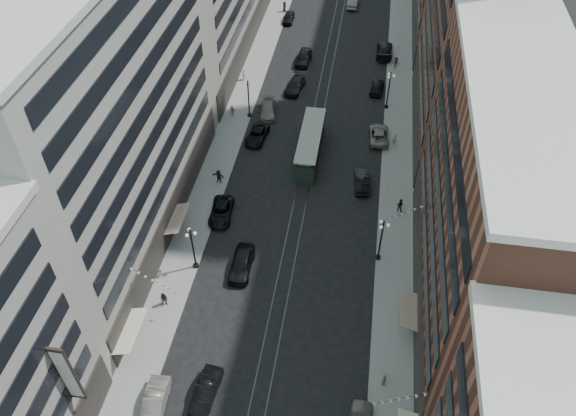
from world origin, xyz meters
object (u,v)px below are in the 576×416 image
Objects in this scene: lamppost_se_far at (381,239)px; pedestrian_6 at (232,111)px; lamppost_sw_mid at (249,98)px; car_7 at (257,135)px; car_11 at (379,134)px; pedestrian_7 at (400,205)px; pedestrian_2 at (164,299)px; car_extra_1 at (242,263)px; car_9 at (288,17)px; lamppost_sw_far at (193,247)px; pedestrian_8 at (395,138)px; lamppost_se_mid at (389,89)px; car_2 at (221,212)px; car_5 at (206,391)px; car_13 at (304,57)px; pedestrian_5 at (219,176)px; pedestrian_4 at (384,379)px; car_8 at (268,110)px; pedestrian_extra_1 at (284,7)px; car_1 at (154,404)px; car_extra_0 at (377,87)px; pedestrian_extra_0 at (243,75)px; car_10 at (362,181)px; car_extra_2 at (295,85)px; pedestrian_9 at (396,63)px; streetcar at (310,145)px; car_14 at (353,2)px; car_12 at (384,50)px.

pedestrian_6 is (-20.66, 22.62, -2.09)m from lamppost_se_far.
car_7 is (1.99, -4.83, -2.41)m from lamppost_sw_mid.
car_11 is 3.09× the size of pedestrian_7.
pedestrian_2 is 0.31× the size of car_extra_1.
car_9 is (0.86, 29.03, -2.36)m from lamppost_sw_mid.
lamppost_sw_far is 3.06× the size of pedestrian_8.
lamppost_se_mid is 1.09× the size of car_2.
lamppost_sw_mid reaches higher than pedestrian_2.
car_9 is (-3.84, 69.59, -0.04)m from car_5.
car_13 is at bearing -58.94° from car_11.
pedestrian_5 is at bearing -98.48° from car_13.
lamppost_sw_mid is at bearing -160.12° from pedestrian_6.
lamppost_sw_far is at bearing 49.47° from pedestrian_7.
car_2 is 25.83m from pedestrian_4.
car_2 is (-17.60, 3.66, -2.39)m from lamppost_se_far.
pedestrian_7 is at bearing 11.16° from pedestrian_4.
car_8 is 15.21m from pedestrian_5.
car_2 is 20.44m from car_8.
car_1 is at bearing -147.75° from pedestrian_extra_1.
lamppost_sw_far is 27.00m from lamppost_sw_mid.
pedestrian_4 is 41.90m from car_8.
pedestrian_extra_0 is (-19.68, -0.12, 0.25)m from car_extra_0.
lamppost_se_mid reaches higher than car_10.
car_extra_2 is 25.49m from pedestrian_extra_1.
pedestrian_4 is 0.92× the size of pedestrian_9.
car_11 is at bearing -121.30° from pedestrian_extra_1.
car_7 is 1.00× the size of car_8.
car_13 is at bearing 99.77° from streetcar.
pedestrian_5 is at bearing 77.87° from car_14.
pedestrian_2 reaches higher than car_11.
lamppost_se_mid reaches higher than car_extra_1.
pedestrian_9 is at bearing 70.07° from pedestrian_5.
pedestrian_2 is 64.61m from pedestrian_extra_1.
pedestrian_5 is 23.02m from pedestrian_8.
streetcar is at bearing -36.92° from lamppost_sw_mid.
pedestrian_6 is 1.02× the size of pedestrian_extra_0.
pedestrian_6 is at bearing 71.28° from car_14.
car_5 is 50.16m from pedestrian_extra_0.
car_12 is (15.20, 18.90, 0.16)m from car_8.
lamppost_se_mid is at bearing 37.39° from car_7.
pedestrian_8 is (20.46, 10.56, 0.05)m from pedestrian_5.
car_extra_0 is (-2.51, -6.77, -0.28)m from pedestrian_9.
pedestrian_5 is (-1.64, 28.50, 0.20)m from car_1.
car_14 is (11.40, 36.78, -2.26)m from lamppost_sw_mid.
lamppost_se_mid is 1.18× the size of car_5.
car_extra_2 is (3.18, 12.46, 0.09)m from car_7.
car_10 is (15.20, 7.52, 0.06)m from car_2.
pedestrian_extra_1 is (1.24, 64.60, 0.08)m from pedestrian_2.
streetcar is at bearing 65.39° from lamppost_sw_far.
car_7 is 0.93× the size of car_11.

